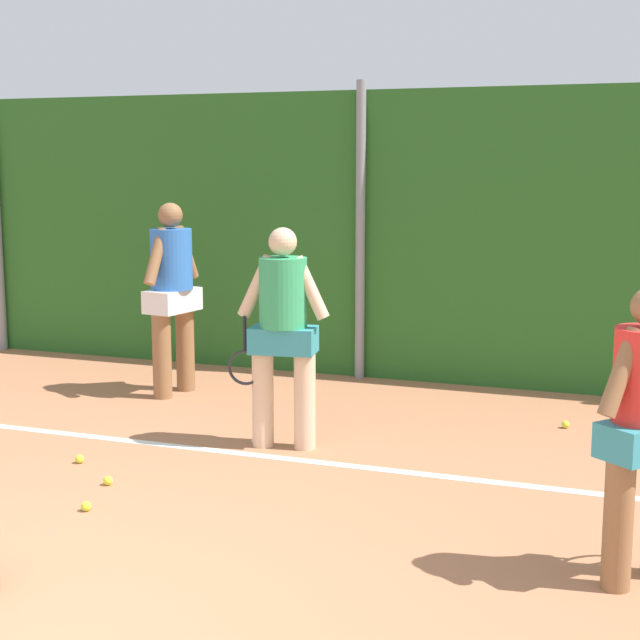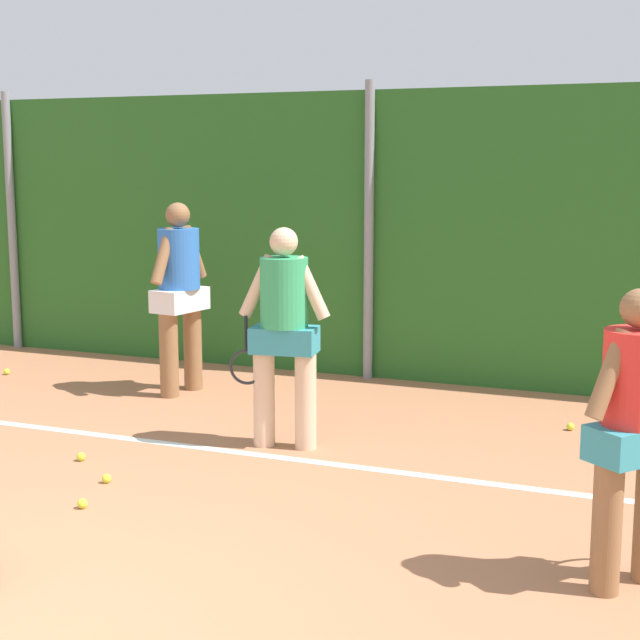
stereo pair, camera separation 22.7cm
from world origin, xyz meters
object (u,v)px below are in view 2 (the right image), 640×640
at_px(tennis_ball_1, 7,372).
at_px(tennis_ball_5, 81,457).
at_px(tennis_ball_0, 570,427).
at_px(player_foreground_near, 634,423).
at_px(tennis_ball_4, 82,504).
at_px(tennis_ball_6, 107,478).
at_px(player_backcourt_far, 179,287).
at_px(player_midcourt, 284,326).

bearing_deg(tennis_ball_1, tennis_ball_5, -41.01).
height_order(tennis_ball_0, tennis_ball_5, same).
xyz_separation_m(player_foreground_near, tennis_ball_4, (-3.40, -0.12, -0.87)).
bearing_deg(tennis_ball_0, player_foreground_near, -77.12).
bearing_deg(player_foreground_near, tennis_ball_6, 122.68).
distance_m(player_backcourt_far, tennis_ball_0, 3.86).
xyz_separation_m(player_midcourt, tennis_ball_0, (2.05, 1.33, -0.95)).
bearing_deg(player_midcourt, tennis_ball_0, -155.81).
bearing_deg(player_foreground_near, tennis_ball_1, 104.60).
xyz_separation_m(tennis_ball_5, tennis_ball_6, (0.47, -0.36, 0.00)).
height_order(player_midcourt, tennis_ball_6, player_midcourt).
bearing_deg(tennis_ball_5, tennis_ball_1, 138.99).
height_order(tennis_ball_0, tennis_ball_4, same).
bearing_deg(tennis_ball_6, tennis_ball_0, 42.18).
relative_size(tennis_ball_4, tennis_ball_6, 1.00).
distance_m(tennis_ball_1, tennis_ball_5, 3.33).
xyz_separation_m(player_foreground_near, player_backcourt_far, (-4.40, 2.91, 0.14)).
xyz_separation_m(player_backcourt_far, tennis_ball_0, (3.72, 0.06, -1.01)).
bearing_deg(player_backcourt_far, tennis_ball_1, 99.46).
distance_m(tennis_ball_4, tennis_ball_6, 0.51).
bearing_deg(player_backcourt_far, tennis_ball_4, -152.23).
relative_size(tennis_ball_0, tennis_ball_4, 1.00).
bearing_deg(player_midcourt, tennis_ball_1, -27.22).
xyz_separation_m(tennis_ball_0, tennis_ball_6, (-2.87, -2.60, 0.00)).
height_order(player_backcourt_far, tennis_ball_1, player_backcourt_far).
relative_size(player_backcourt_far, tennis_ball_6, 28.15).
xyz_separation_m(player_midcourt, tennis_ball_1, (-3.80, 1.27, -0.95)).
distance_m(player_backcourt_far, tennis_ball_6, 2.87).
relative_size(player_midcourt, tennis_ball_0, 26.46).
bearing_deg(player_foreground_near, tennis_ball_5, 118.40).
xyz_separation_m(tennis_ball_4, tennis_ball_5, (-0.62, 0.84, 0.00)).
distance_m(player_foreground_near, tennis_ball_5, 4.17).
bearing_deg(tennis_ball_0, tennis_ball_6, -137.82).
bearing_deg(tennis_ball_0, player_backcourt_far, -179.15).
height_order(tennis_ball_5, tennis_ball_6, same).
bearing_deg(tennis_ball_6, tennis_ball_5, 143.03).
bearing_deg(tennis_ball_6, tennis_ball_4, -73.56).
distance_m(tennis_ball_0, tennis_ball_1, 5.85).
bearing_deg(tennis_ball_5, player_midcourt, 35.44).
xyz_separation_m(player_foreground_near, tennis_ball_0, (-0.68, 2.97, -0.87)).
distance_m(player_foreground_near, tennis_ball_0, 3.16).
bearing_deg(tennis_ball_5, tennis_ball_0, 33.88).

